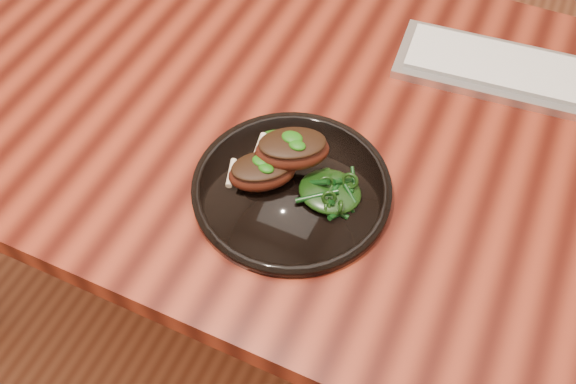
# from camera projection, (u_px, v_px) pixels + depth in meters

# --- Properties ---
(desk) EXTENTS (1.60, 0.80, 0.75)m
(desk) POSITION_uv_depth(u_px,v_px,m) (318.00, 145.00, 1.06)
(desk) COLOR #360C06
(desk) RESTS_ON ground
(plate) EXTENTS (0.28, 0.28, 0.02)m
(plate) POSITION_uv_depth(u_px,v_px,m) (292.00, 188.00, 0.90)
(plate) COLOR black
(plate) RESTS_ON desk
(lamb_chop_front) EXTENTS (0.11, 0.11, 0.04)m
(lamb_chop_front) POSITION_uv_depth(u_px,v_px,m) (262.00, 171.00, 0.88)
(lamb_chop_front) COLOR #40150C
(lamb_chop_front) RESTS_ON plate
(lamb_chop_back) EXTENTS (0.12, 0.11, 0.05)m
(lamb_chop_back) POSITION_uv_depth(u_px,v_px,m) (292.00, 149.00, 0.88)
(lamb_chop_back) COLOR #40150C
(lamb_chop_back) RESTS_ON plate
(herb_smear) EXTENTS (0.09, 0.06, 0.01)m
(herb_smear) POSITION_uv_depth(u_px,v_px,m) (287.00, 146.00, 0.93)
(herb_smear) COLOR #0B4106
(herb_smear) RESTS_ON plate
(greens_heap) EXTENTS (0.09, 0.08, 0.03)m
(greens_heap) POSITION_uv_depth(u_px,v_px,m) (330.00, 189.00, 0.87)
(greens_heap) COLOR black
(greens_heap) RESTS_ON plate
(keyboard) EXTENTS (0.47, 0.18, 0.02)m
(keyboard) POSITION_uv_depth(u_px,v_px,m) (539.00, 78.00, 1.03)
(keyboard) COLOR #B8BBBD
(keyboard) RESTS_ON desk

